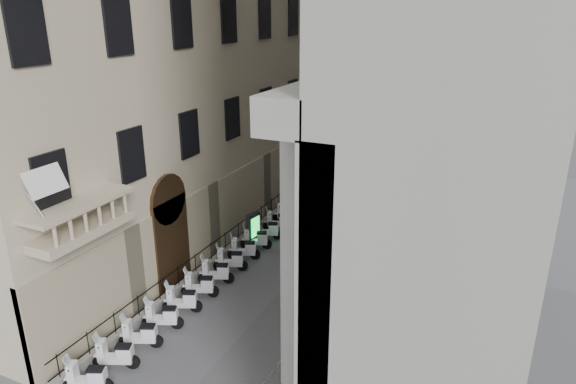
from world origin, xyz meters
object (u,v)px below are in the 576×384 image
object	(u,v)px
street_lamp	(291,155)
info_kiosk	(253,230)
pedestrian_a	(365,167)
pedestrian_b	(404,170)
security_tent	(318,157)

from	to	relation	value
street_lamp	info_kiosk	size ratio (longest dim) A/B	3.82
pedestrian_a	pedestrian_b	bearing A→B (deg)	-179.20
info_kiosk	pedestrian_b	bearing A→B (deg)	80.54
security_tent	street_lamp	distance (m)	6.96
info_kiosk	security_tent	bearing A→B (deg)	100.30
security_tent	street_lamp	bearing A→B (deg)	-82.61
street_lamp	info_kiosk	bearing A→B (deg)	-94.50
security_tent	info_kiosk	bearing A→B (deg)	-89.20
security_tent	street_lamp	xyz separation A→B (m)	(0.86, -6.64, 1.91)
security_tent	street_lamp	world-z (taller)	street_lamp
street_lamp	pedestrian_a	world-z (taller)	street_lamp
pedestrian_b	street_lamp	bearing A→B (deg)	93.32
security_tent	street_lamp	size ratio (longest dim) A/B	0.50
pedestrian_a	pedestrian_b	world-z (taller)	pedestrian_a
pedestrian_b	info_kiosk	bearing A→B (deg)	95.47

